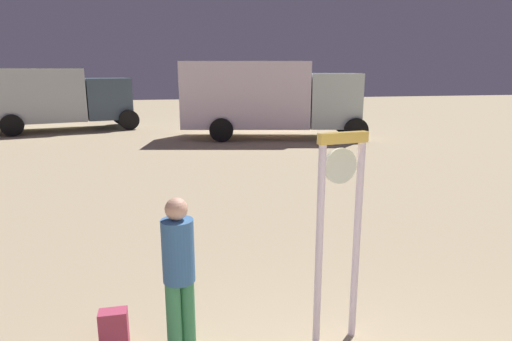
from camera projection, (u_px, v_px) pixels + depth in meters
standing_clock at (339, 219)px, 4.11m from camera, size 0.50×0.15×2.11m
person_near_clock at (179, 269)px, 3.99m from camera, size 0.30×0.30×1.55m
backpack at (114, 331)px, 4.18m from camera, size 0.27×0.20×0.42m
box_truck_near at (267, 96)px, 17.21m from camera, size 7.46×3.81×2.99m
box_truck_far at (50, 97)px, 19.25m from camera, size 7.12×4.00×2.74m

